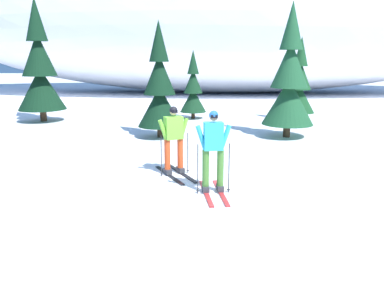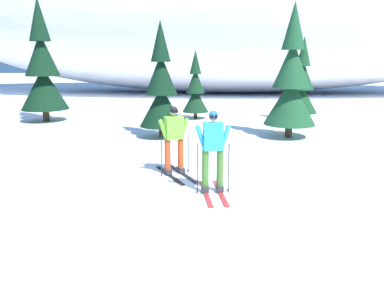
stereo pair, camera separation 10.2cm
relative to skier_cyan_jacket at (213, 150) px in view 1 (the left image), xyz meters
The scene contains 9 objects.
ground_plane 1.57m from the skier_cyan_jacket, 143.49° to the left, with size 120.00×120.00×0.00m, color white.
skier_cyan_jacket is the anchor object (origin of this frame).
skier_lime_jacket 1.68m from the skier_cyan_jacket, 127.34° to the left, with size 1.25×1.75×1.76m.
pine_tree_far_left 12.40m from the skier_cyan_jacket, 130.67° to the left, with size 2.15×2.15×5.58m.
pine_tree_center_left 6.42m from the skier_cyan_jacket, 108.75° to the left, with size 1.65×1.65×4.26m.
pine_tree_center 10.69m from the skier_cyan_jacket, 95.82° to the left, with size 1.27×1.27×3.29m.
pine_tree_center_right 6.99m from the skier_cyan_jacket, 66.90° to the left, with size 1.90×1.90×4.91m.
pine_tree_far_right 11.02m from the skier_cyan_jacket, 69.29° to the left, with size 1.50×1.50×3.88m.
snow_ridge_background 25.71m from the skier_cyan_jacket, 88.74° to the left, with size 49.36×16.41×13.30m, color white.
Camera 1 is at (1.05, -9.11, 2.98)m, focal length 36.72 mm.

